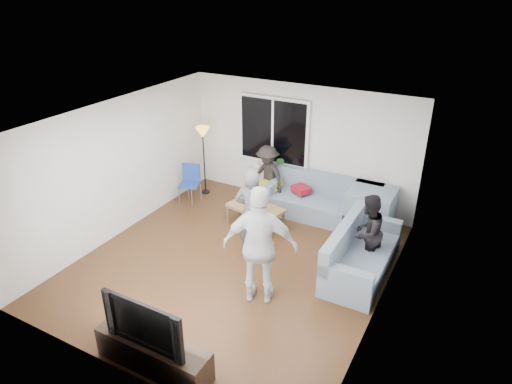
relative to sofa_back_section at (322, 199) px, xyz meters
The scene contains 31 objects.
floor 2.42m from the sofa_back_section, 107.70° to the right, with size 5.00×5.50×0.04m, color #56351C.
ceiling 3.24m from the sofa_back_section, 107.70° to the right, with size 5.00×5.50×0.04m, color white.
wall_back 1.24m from the sofa_back_section, 145.38° to the left, with size 5.00×0.04×2.60m, color silver.
wall_front 5.17m from the sofa_back_section, 98.18° to the right, with size 5.00×0.04×2.60m, color silver.
wall_left 4.06m from the sofa_back_section, 145.02° to the right, with size 0.04×5.50×2.60m, color silver.
wall_right 3.02m from the sofa_back_section, 51.66° to the right, with size 0.04×5.50×2.60m, color silver.
window_frame 1.79m from the sofa_back_section, 162.40° to the left, with size 1.62×0.06×1.47m, color white.
window_glass 1.78m from the sofa_back_section, 163.99° to the left, with size 1.50×0.02×1.35m, color black.
window_mullion 1.78m from the sofa_back_section, 164.39° to the left, with size 0.05×0.03×1.35m, color white.
radiator 1.38m from the sofa_back_section, 163.99° to the left, with size 1.30×0.12×0.62m, color silver.
potted_plant 1.24m from the sofa_back_section, 162.73° to the left, with size 0.22×0.17×0.39m, color #255C26.
vase 1.73m from the sofa_back_section, 168.18° to the left, with size 0.15×0.15×0.16m, color white.
sofa_back_section is the anchor object (origin of this frame).
sofa_right_section 1.97m from the sofa_back_section, 48.80° to the right, with size 0.85×2.00×0.85m, color slate, non-canonical shape.
sofa_corner 1.01m from the sofa_back_section, ahead, with size 0.85×0.85×0.85m, color slate.
cushion_yellow 1.14m from the sofa_back_section, behind, with size 0.38×0.32×0.14m, color gold.
cushion_red 0.49m from the sofa_back_section, behind, with size 0.36×0.30×0.13m, color maroon.
coffee_table 1.40m from the sofa_back_section, 139.61° to the right, with size 1.10×0.60×0.40m, color #9B704B.
pitcher 1.39m from the sofa_back_section, 143.30° to the right, with size 0.17×0.17×0.17m, color maroon.
side_chair 2.87m from the sofa_back_section, 165.13° to the right, with size 0.40×0.40×0.86m, color #213D92, non-canonical shape.
floor_lamp 2.80m from the sofa_back_section, behind, with size 0.32×0.32×1.56m, color #FBAA2F, non-canonical shape.
player_left 1.99m from the sofa_back_section, 108.52° to the right, with size 0.60×0.39×1.63m, color #4B4B50.
player_right 2.96m from the sofa_back_section, 87.71° to the right, with size 1.12×0.47×1.92m, color silver.
spectator_right 1.85m from the sofa_back_section, 45.07° to the right, with size 0.66×0.52×1.36m, color black.
spectator_back 1.29m from the sofa_back_section, behind, with size 0.87×0.50×1.34m, color black.
tv_console 4.79m from the sofa_back_section, 95.24° to the right, with size 1.60×0.40×0.44m, color #34241A.
television 4.80m from the sofa_back_section, 95.24° to the right, with size 1.18×0.15×0.68m, color black.
bottle_d 1.24m from the sofa_back_section, 130.63° to the right, with size 0.07×0.07×0.25m, color #DD5713.
bottle_c 1.27m from the sofa_back_section, 141.54° to the right, with size 0.07×0.07×0.22m, color black.
bottle_b 1.56m from the sofa_back_section, 139.42° to the right, with size 0.08×0.08×0.21m, color #218117.
bottle_a 1.54m from the sofa_back_section, 150.65° to the right, with size 0.07×0.07×0.24m, color orange.
Camera 1 is at (3.49, -5.69, 4.61)m, focal length 31.97 mm.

